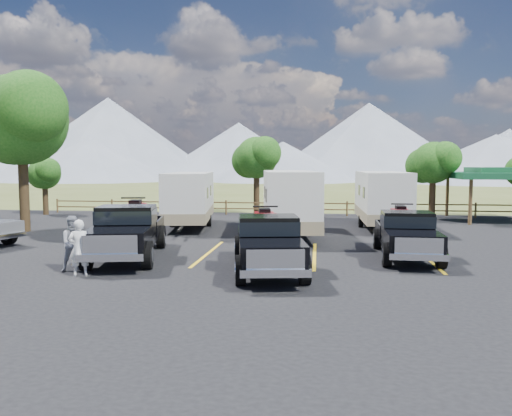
# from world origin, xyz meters

# --- Properties ---
(ground) EXTENTS (320.00, 320.00, 0.00)m
(ground) POSITION_xyz_m (0.00, 0.00, 0.00)
(ground) COLOR #505925
(ground) RESTS_ON ground
(asphalt_lot) EXTENTS (44.00, 34.00, 0.04)m
(asphalt_lot) POSITION_xyz_m (0.00, 3.00, 0.02)
(asphalt_lot) COLOR black
(asphalt_lot) RESTS_ON ground
(stall_lines) EXTENTS (12.12, 5.50, 0.01)m
(stall_lines) POSITION_xyz_m (0.00, 4.00, 0.04)
(stall_lines) COLOR yellow
(stall_lines) RESTS_ON asphalt_lot
(tree_big_nw) EXTENTS (5.54, 5.18, 7.84)m
(tree_big_nw) POSITION_xyz_m (-12.55, 9.03, 5.60)
(tree_big_nw) COLOR #322213
(tree_big_nw) RESTS_ON ground
(tree_ne_a) EXTENTS (3.11, 2.92, 4.76)m
(tree_ne_a) POSITION_xyz_m (8.97, 17.01, 3.48)
(tree_ne_a) COLOR #322213
(tree_ne_a) RESTS_ON ground
(tree_north) EXTENTS (3.46, 3.24, 5.25)m
(tree_north) POSITION_xyz_m (-2.03, 19.02, 3.83)
(tree_north) COLOR #322213
(tree_north) RESTS_ON ground
(tree_nw_small) EXTENTS (2.59, 2.43, 3.85)m
(tree_nw_small) POSITION_xyz_m (-16.02, 17.01, 2.78)
(tree_nw_small) COLOR #322213
(tree_nw_small) RESTS_ON ground
(rail_fence) EXTENTS (36.12, 0.12, 1.00)m
(rail_fence) POSITION_xyz_m (2.00, 18.50, 0.61)
(rail_fence) COLOR brown
(rail_fence) RESTS_ON ground
(pavilion) EXTENTS (6.20, 6.20, 3.22)m
(pavilion) POSITION_xyz_m (13.00, 17.00, 2.79)
(pavilion) COLOR brown
(pavilion) RESTS_ON ground
(mountain_range) EXTENTS (209.00, 71.00, 20.00)m
(mountain_range) POSITION_xyz_m (-7.63, 105.98, 7.87)
(mountain_range) COLOR slate
(mountain_range) RESTS_ON ground
(rig_left) EXTENTS (3.24, 6.58, 2.10)m
(rig_left) POSITION_xyz_m (-4.69, 2.86, 1.05)
(rig_left) COLOR black
(rig_left) RESTS_ON asphalt_lot
(rig_center) EXTENTS (2.83, 6.10, 1.96)m
(rig_center) POSITION_xyz_m (0.53, 1.31, 0.98)
(rig_center) COLOR black
(rig_center) RESTS_ON asphalt_lot
(rig_right) EXTENTS (2.10, 5.65, 1.87)m
(rig_right) POSITION_xyz_m (5.27, 4.15, 0.94)
(rig_right) COLOR black
(rig_right) RESTS_ON asphalt_lot
(trailer_left) EXTENTS (3.16, 8.43, 2.91)m
(trailer_left) POSITION_xyz_m (-4.70, 11.64, 1.56)
(trailer_left) COLOR silver
(trailer_left) RESTS_ON asphalt_lot
(trailer_center) EXTENTS (3.16, 8.81, 3.04)m
(trailer_center) POSITION_xyz_m (0.78, 8.93, 1.63)
(trailer_center) COLOR silver
(trailer_center) RESTS_ON asphalt_lot
(trailer_right) EXTENTS (2.29, 8.50, 2.96)m
(trailer_right) POSITION_xyz_m (5.43, 12.42, 1.59)
(trailer_right) COLOR silver
(trailer_right) RESTS_ON asphalt_lot
(person_a) EXTENTS (0.73, 0.61, 1.72)m
(person_a) POSITION_xyz_m (-4.99, -0.26, 0.90)
(person_a) COLOR white
(person_a) RESTS_ON asphalt_lot
(person_b) EXTENTS (1.08, 1.05, 1.75)m
(person_b) POSITION_xyz_m (-5.49, 0.40, 0.92)
(person_b) COLOR gray
(person_b) RESTS_ON asphalt_lot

